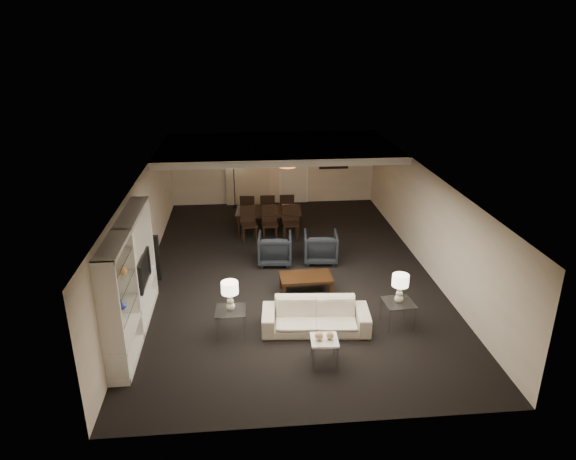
# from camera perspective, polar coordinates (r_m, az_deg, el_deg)

# --- Properties ---
(floor) EXTENTS (11.00, 11.00, 0.00)m
(floor) POSITION_cam_1_polar(r_m,az_deg,el_deg) (13.11, 0.00, -4.48)
(floor) COLOR black
(floor) RESTS_ON ground
(ceiling) EXTENTS (7.00, 11.00, 0.02)m
(ceiling) POSITION_cam_1_polar(r_m,az_deg,el_deg) (12.23, 0.00, 6.12)
(ceiling) COLOR silver
(ceiling) RESTS_ON ground
(wall_back) EXTENTS (7.00, 0.02, 2.50)m
(wall_back) POSITION_cam_1_polar(r_m,az_deg,el_deg) (17.85, -1.63, 6.88)
(wall_back) COLOR beige
(wall_back) RESTS_ON ground
(wall_front) EXTENTS (7.00, 0.02, 2.50)m
(wall_front) POSITION_cam_1_polar(r_m,az_deg,el_deg) (7.76, 3.85, -13.86)
(wall_front) COLOR beige
(wall_front) RESTS_ON ground
(wall_left) EXTENTS (0.02, 11.00, 2.50)m
(wall_left) POSITION_cam_1_polar(r_m,az_deg,el_deg) (12.80, -15.80, 0.10)
(wall_left) COLOR beige
(wall_left) RESTS_ON ground
(wall_right) EXTENTS (0.02, 11.00, 2.50)m
(wall_right) POSITION_cam_1_polar(r_m,az_deg,el_deg) (13.38, 15.10, 1.10)
(wall_right) COLOR beige
(wall_right) RESTS_ON ground
(ceiling_soffit) EXTENTS (7.00, 4.00, 0.20)m
(ceiling_soffit) POSITION_cam_1_polar(r_m,az_deg,el_deg) (15.64, -1.19, 9.13)
(ceiling_soffit) COLOR silver
(ceiling_soffit) RESTS_ON ceiling
(curtains) EXTENTS (1.50, 0.12, 2.40)m
(curtains) POSITION_cam_1_polar(r_m,az_deg,el_deg) (17.75, -4.53, 6.57)
(curtains) COLOR beige
(curtains) RESTS_ON wall_back
(door) EXTENTS (0.90, 0.05, 2.10)m
(door) POSITION_cam_1_polar(r_m,az_deg,el_deg) (17.93, 0.62, 6.29)
(door) COLOR silver
(door) RESTS_ON wall_back
(painting) EXTENTS (0.95, 0.04, 0.65)m
(painting) POSITION_cam_1_polar(r_m,az_deg,el_deg) (17.99, 5.12, 7.90)
(painting) COLOR #142D38
(painting) RESTS_ON wall_back
(media_unit) EXTENTS (0.38, 3.40, 2.35)m
(media_unit) POSITION_cam_1_polar(r_m,az_deg,el_deg) (10.46, -17.08, -5.41)
(media_unit) COLOR white
(media_unit) RESTS_ON wall_left
(pendant_light) EXTENTS (0.52, 0.52, 0.24)m
(pendant_light) POSITION_cam_1_polar(r_m,az_deg,el_deg) (15.77, -0.08, 7.45)
(pendant_light) COLOR #D8591E
(pendant_light) RESTS_ON ceiling_soffit
(sofa) EXTENTS (2.22, 1.02, 0.63)m
(sofa) POSITION_cam_1_polar(r_m,az_deg,el_deg) (10.53, 3.09, -9.54)
(sofa) COLOR beige
(sofa) RESTS_ON floor
(coffee_table) EXTENTS (1.21, 0.73, 0.42)m
(coffee_table) POSITION_cam_1_polar(r_m,az_deg,el_deg) (11.96, 1.98, -6.04)
(coffee_table) COLOR black
(coffee_table) RESTS_ON floor
(armchair_left) EXTENTS (0.93, 0.95, 0.80)m
(armchair_left) POSITION_cam_1_polar(r_m,az_deg,el_deg) (13.36, -1.47, -2.08)
(armchair_left) COLOR black
(armchair_left) RESTS_ON floor
(armchair_right) EXTENTS (0.94, 0.96, 0.80)m
(armchair_right) POSITION_cam_1_polar(r_m,az_deg,el_deg) (13.48, 3.63, -1.89)
(armchair_right) COLOR black
(armchair_right) RESTS_ON floor
(side_table_left) EXTENTS (0.61, 0.61, 0.55)m
(side_table_left) POSITION_cam_1_polar(r_m,az_deg,el_deg) (10.46, -6.32, -10.12)
(side_table_left) COLOR white
(side_table_left) RESTS_ON floor
(side_table_right) EXTENTS (0.63, 0.63, 0.55)m
(side_table_right) POSITION_cam_1_polar(r_m,az_deg,el_deg) (10.90, 12.07, -9.10)
(side_table_right) COLOR silver
(side_table_right) RESTS_ON floor
(table_lamp_left) EXTENTS (0.37, 0.37, 0.61)m
(table_lamp_left) POSITION_cam_1_polar(r_m,az_deg,el_deg) (10.17, -6.45, -7.32)
(table_lamp_left) COLOR beige
(table_lamp_left) RESTS_ON side_table_left
(table_lamp_right) EXTENTS (0.37, 0.37, 0.61)m
(table_lamp_right) POSITION_cam_1_polar(r_m,az_deg,el_deg) (10.62, 12.31, -6.38)
(table_lamp_right) COLOR beige
(table_lamp_right) RESTS_ON side_table_right
(marble_table) EXTENTS (0.52, 0.52, 0.49)m
(marble_table) POSITION_cam_1_polar(r_m,az_deg,el_deg) (9.65, 4.03, -13.22)
(marble_table) COLOR white
(marble_table) RESTS_ON floor
(gold_gourd_a) EXTENTS (0.16, 0.16, 0.16)m
(gold_gourd_a) POSITION_cam_1_polar(r_m,az_deg,el_deg) (9.46, 3.47, -11.64)
(gold_gourd_a) COLOR #EFBB7E
(gold_gourd_a) RESTS_ON marble_table
(gold_gourd_b) EXTENTS (0.14, 0.14, 0.14)m
(gold_gourd_b) POSITION_cam_1_polar(r_m,az_deg,el_deg) (9.49, 4.69, -11.61)
(gold_gourd_b) COLOR tan
(gold_gourd_b) RESTS_ON marble_table
(television) EXTENTS (1.08, 0.14, 0.62)m
(television) POSITION_cam_1_polar(r_m,az_deg,el_deg) (11.11, -16.20, -4.32)
(television) COLOR black
(television) RESTS_ON media_unit
(vase_blue) EXTENTS (0.17, 0.17, 0.18)m
(vase_blue) POSITION_cam_1_polar(r_m,az_deg,el_deg) (9.71, -18.03, -7.88)
(vase_blue) COLOR #2837B1
(vase_blue) RESTS_ON media_unit
(vase_amber) EXTENTS (0.16, 0.16, 0.17)m
(vase_amber) POSITION_cam_1_polar(r_m,az_deg,el_deg) (9.83, -17.90, -4.23)
(vase_amber) COLOR #CD8A44
(vase_amber) RESTS_ON media_unit
(floor_speaker) EXTENTS (0.13, 0.13, 1.16)m
(floor_speaker) POSITION_cam_1_polar(r_m,az_deg,el_deg) (12.79, -14.35, -3.02)
(floor_speaker) COLOR black
(floor_speaker) RESTS_ON floor
(dining_table) EXTENTS (2.01, 1.21, 0.68)m
(dining_table) POSITION_cam_1_polar(r_m,az_deg,el_deg) (15.44, -2.17, 0.99)
(dining_table) COLOR black
(dining_table) RESTS_ON floor
(chair_nl) EXTENTS (0.53, 0.53, 1.01)m
(chair_nl) POSITION_cam_1_polar(r_m,az_deg,el_deg) (14.76, -4.36, 0.63)
(chair_nl) COLOR black
(chair_nl) RESTS_ON floor
(chair_nm) EXTENTS (0.47, 0.47, 1.01)m
(chair_nm) POSITION_cam_1_polar(r_m,az_deg,el_deg) (14.78, -2.03, 0.71)
(chair_nm) COLOR black
(chair_nm) RESTS_ON floor
(chair_nr) EXTENTS (0.48, 0.48, 1.01)m
(chair_nr) POSITION_cam_1_polar(r_m,az_deg,el_deg) (14.82, 0.28, 0.79)
(chair_nr) COLOR black
(chair_nr) RESTS_ON floor
(chair_fl) EXTENTS (0.52, 0.52, 1.01)m
(chair_fl) POSITION_cam_1_polar(r_m,az_deg,el_deg) (15.98, -4.46, 2.28)
(chair_fl) COLOR black
(chair_fl) RESTS_ON floor
(chair_fm) EXTENTS (0.47, 0.47, 1.01)m
(chair_fm) POSITION_cam_1_polar(r_m,az_deg,el_deg) (16.00, -2.31, 2.35)
(chair_fm) COLOR black
(chair_fm) RESTS_ON floor
(chair_fr) EXTENTS (0.48, 0.48, 1.01)m
(chair_fr) POSITION_cam_1_polar(r_m,az_deg,el_deg) (16.04, -0.17, 2.41)
(chair_fr) COLOR black
(chair_fr) RESTS_ON floor
(floor_lamp) EXTENTS (0.27, 0.27, 1.70)m
(floor_lamp) POSITION_cam_1_polar(r_m,az_deg,el_deg) (17.64, -6.00, 5.24)
(floor_lamp) COLOR black
(floor_lamp) RESTS_ON floor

